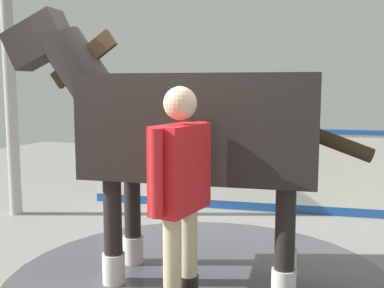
{
  "coord_description": "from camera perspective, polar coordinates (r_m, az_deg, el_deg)",
  "views": [
    {
      "loc": [
        3.54,
        1.67,
        1.74
      ],
      "look_at": [
        0.25,
        0.34,
        1.29
      ],
      "focal_mm": 42.81,
      "sensor_mm": 36.0,
      "label": 1
    }
  ],
  "objects": [
    {
      "name": "ground_plane",
      "position": [
        4.29,
        -3.13,
        -16.86
      ],
      "size": [
        16.0,
        16.0,
        0.02
      ],
      "primitive_type": "cube",
      "color": "gray"
    },
    {
      "name": "wet_patch",
      "position": [
        4.32,
        1.12,
        -16.51
      ],
      "size": [
        3.53,
        3.53,
        0.0
      ],
      "primitive_type": "cylinder",
      "color": "#4C4C54",
      "rests_on": "ground"
    },
    {
      "name": "barrier_wall",
      "position": [
        6.47,
        5.76,
        -3.46
      ],
      "size": [
        0.72,
        4.26,
        1.17
      ],
      "color": "silver",
      "rests_on": "ground"
    },
    {
      "name": "roof_post_near",
      "position": [
        6.57,
        -21.6,
        4.14
      ],
      "size": [
        0.16,
        0.16,
        2.89
      ],
      "primitive_type": "cylinder",
      "color": "#B7B2A8",
      "rests_on": "ground"
    },
    {
      "name": "horse",
      "position": [
        3.99,
        -0.44,
        2.0
      ],
      "size": [
        1.16,
        3.28,
        2.44
      ],
      "rotation": [
        0.0,
        0.0,
        -1.42
      ],
      "color": "black",
      "rests_on": "ground"
    },
    {
      "name": "handler",
      "position": [
        3.23,
        -1.45,
        -5.78
      ],
      "size": [
        0.69,
        0.28,
        1.74
      ],
      "rotation": [
        0.0,
        0.0,
        1.44
      ],
      "color": "black",
      "rests_on": "ground"
    }
  ]
}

